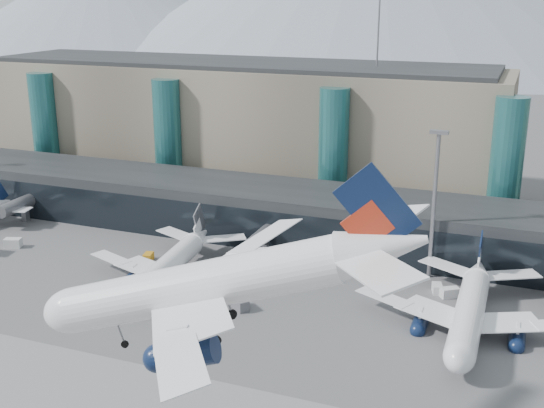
{
  "coord_description": "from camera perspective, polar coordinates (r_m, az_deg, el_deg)",
  "views": [
    {
      "loc": [
        43.78,
        -62.73,
        46.95
      ],
      "look_at": [
        7.22,
        32.0,
        15.23
      ],
      "focal_mm": 45.0,
      "sensor_mm": 36.0,
      "label": 1
    }
  ],
  "objects": [
    {
      "name": "veh_g",
      "position": [
        114.9,
        13.65,
        -6.89
      ],
      "size": [
        2.12,
        2.86,
        1.49
      ],
      "primitive_type": "cube",
      "rotation": [
        0.0,
        0.0,
        -1.3
      ],
      "color": "silver",
      "rests_on": "ground"
    },
    {
      "name": "veh_c",
      "position": [
        106.34,
        -2.67,
        -8.36
      ],
      "size": [
        3.45,
        3.24,
        1.73
      ],
      "primitive_type": "cube",
      "rotation": [
        0.0,
        0.0,
        -0.68
      ],
      "color": "#525258",
      "rests_on": "ground"
    },
    {
      "name": "terminal_main",
      "position": [
        170.44,
        -3.11,
        6.67
      ],
      "size": [
        130.0,
        30.0,
        31.0
      ],
      "color": "gray",
      "rests_on": "ground"
    },
    {
      "name": "jet_parked_right",
      "position": [
        104.41,
        16.38,
        -7.45
      ],
      "size": [
        36.22,
        34.93,
        11.66
      ],
      "rotation": [
        0.0,
        0.0,
        1.58
      ],
      "color": "white",
      "rests_on": "ground"
    },
    {
      "name": "ground",
      "position": [
        89.75,
        -12.14,
        -14.63
      ],
      "size": [
        900.0,
        900.0,
        0.0
      ],
      "primitive_type": "plane",
      "color": "#515154",
      "rests_on": "ground"
    },
    {
      "name": "jet_parked_mid",
      "position": [
        117.7,
        -8.16,
        -4.2
      ],
      "size": [
        33.42,
        33.04,
        10.8
      ],
      "rotation": [
        0.0,
        0.0,
        1.66
      ],
      "color": "white",
      "rests_on": "ground"
    },
    {
      "name": "veh_h",
      "position": [
        108.02,
        -8.72,
        -8.08
      ],
      "size": [
        3.74,
        2.55,
        1.89
      ],
      "primitive_type": "cube",
      "rotation": [
        0.0,
        0.0,
        0.24
      ],
      "color": "#C48217",
      "rests_on": "ground"
    },
    {
      "name": "teal_towers",
      "position": [
        152.43,
        -2.11,
        4.86
      ],
      "size": [
        116.4,
        19.4,
        46.0
      ],
      "color": "#246264",
      "rests_on": "ground"
    },
    {
      "name": "concourse",
      "position": [
        134.87,
        1.07,
        -0.79
      ],
      "size": [
        170.0,
        27.0,
        10.0
      ],
      "color": "black",
      "rests_on": "ground"
    },
    {
      "name": "veh_d",
      "position": [
        113.73,
        14.65,
        -7.19
      ],
      "size": [
        3.25,
        2.88,
        1.65
      ],
      "primitive_type": "cube",
      "rotation": [
        0.0,
        0.0,
        0.59
      ],
      "color": "silver",
      "rests_on": "ground"
    },
    {
      "name": "hero_jet",
      "position": [
        58.46,
        -3.11,
        -5.58
      ],
      "size": [
        37.09,
        36.88,
        12.01
      ],
      "rotation": [
        0.0,
        -0.29,
        0.15
      ],
      "color": "white",
      "rests_on": "ground"
    },
    {
      "name": "lightmast_mid",
      "position": [
        116.23,
        13.44,
        0.6
      ],
      "size": [
        3.0,
        1.2,
        25.6
      ],
      "color": "slate",
      "rests_on": "ground"
    },
    {
      "name": "veh_a",
      "position": [
        139.93,
        -20.86,
        -3.07
      ],
      "size": [
        3.53,
        2.68,
        1.76
      ],
      "primitive_type": "cube",
      "rotation": [
        0.0,
        0.0,
        0.33
      ],
      "color": "silver",
      "rests_on": "ground"
    },
    {
      "name": "veh_b",
      "position": [
        126.55,
        -10.31,
        -4.39
      ],
      "size": [
        2.0,
        2.7,
        1.4
      ],
      "primitive_type": "cube",
      "rotation": [
        0.0,
        0.0,
        1.8
      ],
      "color": "#C48217",
      "rests_on": "ground"
    }
  ]
}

